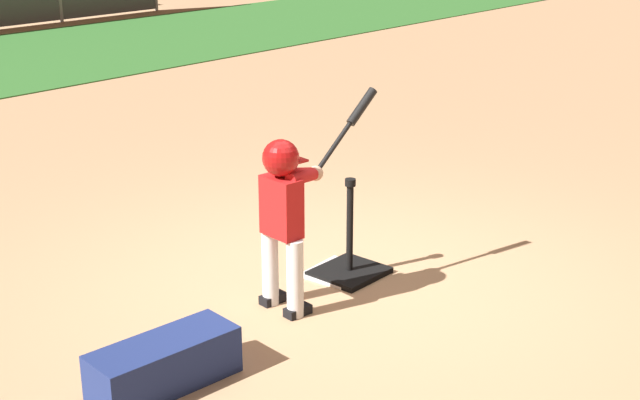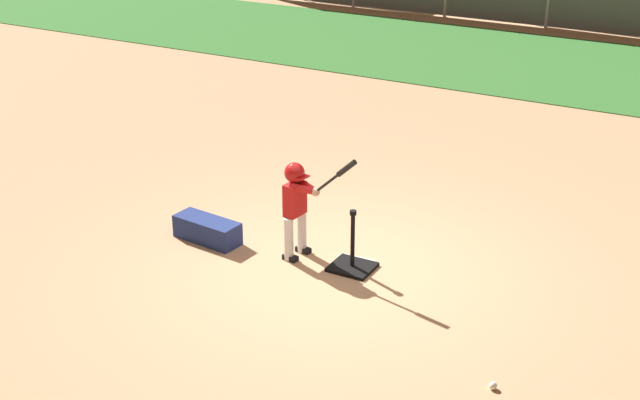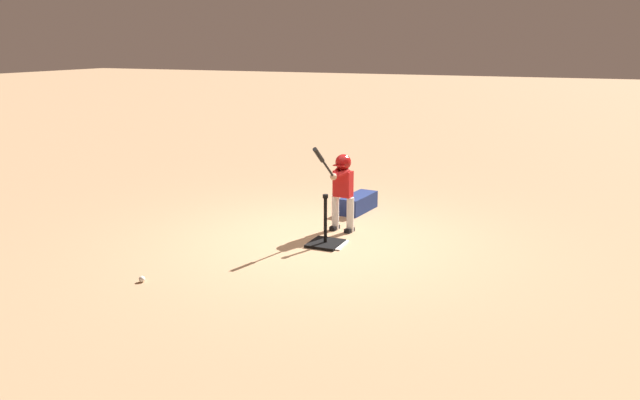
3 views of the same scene
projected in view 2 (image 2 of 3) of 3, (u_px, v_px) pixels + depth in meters
name	position (u px, v px, depth m)	size (l,w,h in m)	color
ground_plane	(336.00, 270.00, 10.06)	(90.00, 90.00, 0.00)	tan
grass_outfield_strip	(563.00, 67.00, 17.92)	(56.00, 5.11, 0.02)	#33702D
home_plate	(352.00, 265.00, 10.14)	(0.44, 0.44, 0.02)	white
batting_tee	(352.00, 262.00, 10.05)	(0.48, 0.43, 0.72)	black
batter_child	(297.00, 198.00, 10.07)	(0.94, 0.37, 1.38)	silver
baseball	(493.00, 386.00, 7.98)	(0.07, 0.07, 0.07)	white
equipment_bag	(207.00, 230.00, 10.69)	(0.84, 0.32, 0.28)	navy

